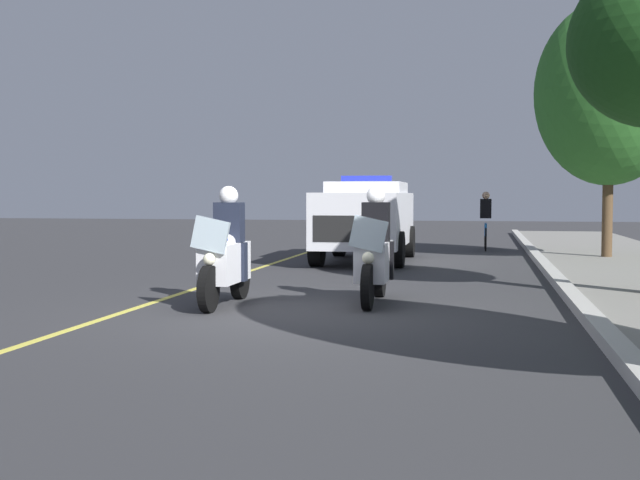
# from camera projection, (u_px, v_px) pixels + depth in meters

# --- Properties ---
(ground_plane) EXTENTS (80.00, 80.00, 0.00)m
(ground_plane) POSITION_uv_depth(u_px,v_px,m) (299.00, 312.00, 10.96)
(ground_plane) COLOR #333335
(curb_strip) EXTENTS (48.00, 0.24, 0.15)m
(curb_strip) POSITION_uv_depth(u_px,v_px,m) (588.00, 315.00, 10.22)
(curb_strip) COLOR #B7B5AD
(curb_strip) RESTS_ON ground
(lane_stripe_center) EXTENTS (48.00, 0.12, 0.01)m
(lane_stripe_center) POSITION_uv_depth(u_px,v_px,m) (139.00, 307.00, 11.42)
(lane_stripe_center) COLOR #E0D14C
(lane_stripe_center) RESTS_ON ground
(police_motorcycle_lead_left) EXTENTS (2.14, 0.56, 1.72)m
(police_motorcycle_lead_left) POSITION_uv_depth(u_px,v_px,m) (225.00, 257.00, 11.60)
(police_motorcycle_lead_left) COLOR black
(police_motorcycle_lead_left) RESTS_ON ground
(police_motorcycle_lead_right) EXTENTS (2.14, 0.56, 1.72)m
(police_motorcycle_lead_right) POSITION_uv_depth(u_px,v_px,m) (374.00, 256.00, 11.85)
(police_motorcycle_lead_right) COLOR black
(police_motorcycle_lead_right) RESTS_ON ground
(police_suv) EXTENTS (4.93, 2.12, 2.05)m
(police_suv) POSITION_uv_depth(u_px,v_px,m) (366.00, 217.00, 19.30)
(police_suv) COLOR silver
(police_suv) RESTS_ON ground
(cyclist_background) EXTENTS (1.76, 0.32, 1.69)m
(cyclist_background) POSITION_uv_depth(u_px,v_px,m) (486.00, 221.00, 23.31)
(cyclist_background) COLOR black
(cyclist_background) RESTS_ON ground
(tree_far_back) EXTENTS (3.53, 3.53, 6.17)m
(tree_far_back) POSITION_uv_depth(u_px,v_px,m) (610.00, 93.00, 19.31)
(tree_far_back) COLOR #4C3823
(tree_far_back) RESTS_ON sidewalk_strip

